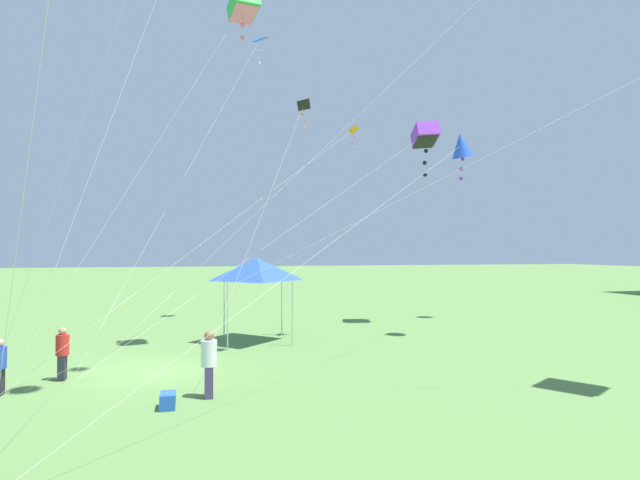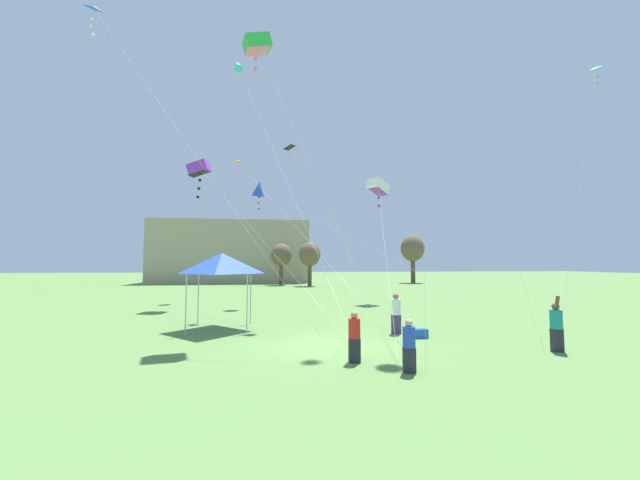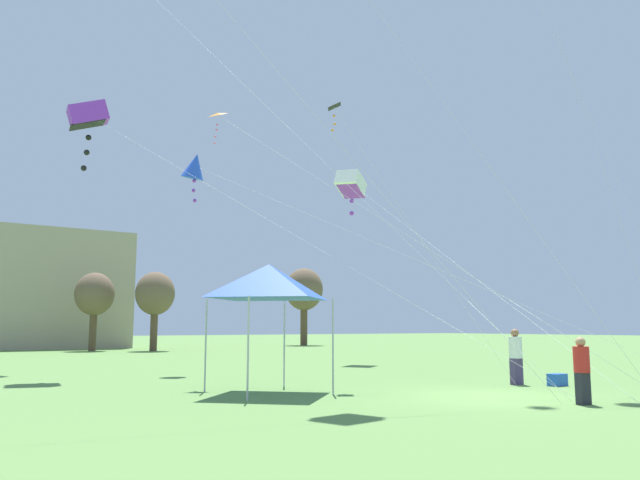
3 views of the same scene
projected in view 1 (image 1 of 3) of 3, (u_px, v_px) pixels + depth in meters
The scene contains 11 objects.
ground_plane at pixel (146, 371), 15.81m from camera, with size 220.00×220.00×0.00m, color #5B8442.
festival_tent at pixel (257, 269), 20.99m from camera, with size 2.85×2.85×3.53m.
cooler_box at pixel (168, 401), 12.04m from camera, with size 0.56×0.36×0.37m, color blue.
person_white_shirt at pixel (209, 361), 12.94m from camera, with size 0.41×0.41×1.73m.
person_red_shirt at pixel (62, 352), 14.69m from camera, with size 0.37×0.37×1.56m.
kite_purple_box_0 at pixel (425, 135), 26.23m from camera, with size 9.17×15.83×10.56m.
kite_blue_delta_3 at pixel (259, 41), 27.70m from camera, with size 11.41×7.53×15.96m.
kite_blue_diamond_5 at pixel (461, 146), 21.92m from camera, with size 12.06×15.16×9.14m.
kite_orange_delta_6 at pixel (348, 135), 21.68m from camera, with size 6.70×11.93×9.34m.
kite_black_delta_7 at pixel (303, 109), 18.29m from camera, with size 4.36×4.19×9.42m.
kite_green_box_10 at pixel (244, 7), 19.54m from camera, with size 5.11×7.51×13.92m.
Camera 1 is at (16.77, 1.56, 3.80)m, focal length 28.00 mm.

